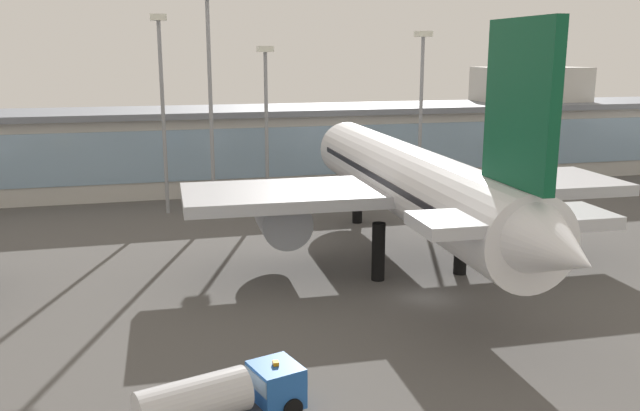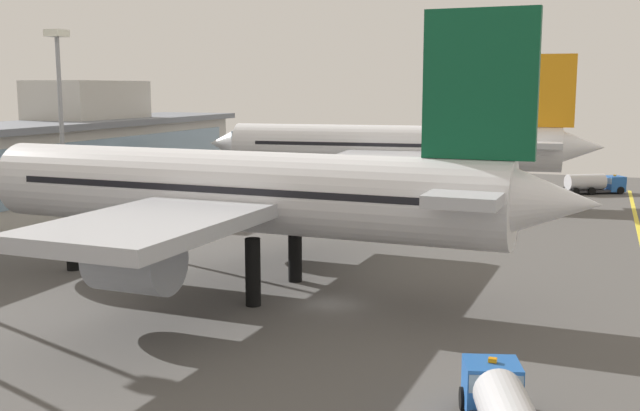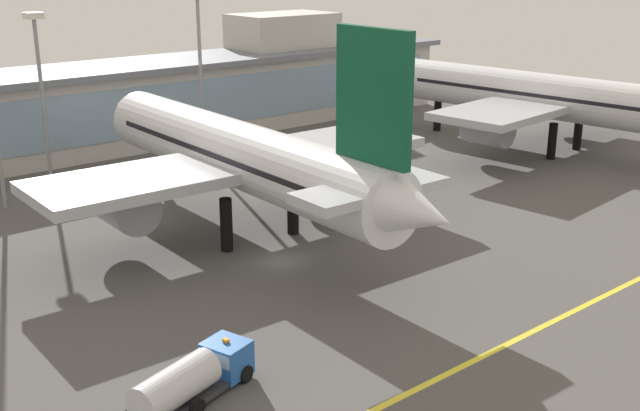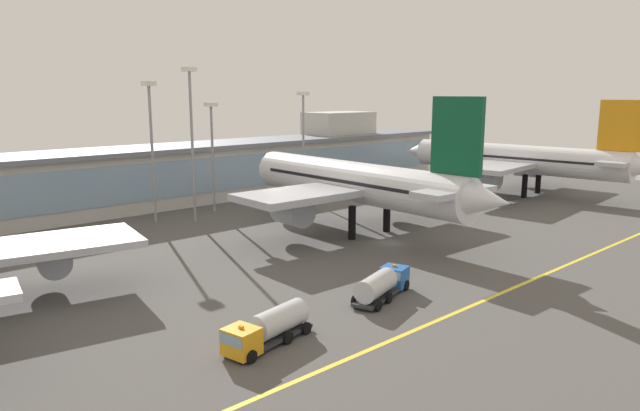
{
  "view_description": "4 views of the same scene",
  "coord_description": "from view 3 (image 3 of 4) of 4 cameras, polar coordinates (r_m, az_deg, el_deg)",
  "views": [
    {
      "loc": [
        -20.36,
        -45.58,
        18.49
      ],
      "look_at": [
        -7.1,
        5.47,
        6.51
      ],
      "focal_mm": 37.93,
      "sensor_mm": 36.0,
      "label": 1
    },
    {
      "loc": [
        -49.21,
        -17.71,
        15.43
      ],
      "look_at": [
        9.89,
        4.42,
        5.46
      ],
      "focal_mm": 42.3,
      "sensor_mm": 36.0,
      "label": 2
    },
    {
      "loc": [
        -37.68,
        -50.28,
        25.49
      ],
      "look_at": [
        5.96,
        1.84,
        3.3
      ],
      "focal_mm": 43.82,
      "sensor_mm": 36.0,
      "label": 3
    },
    {
      "loc": [
        -60.92,
        -52.51,
        20.96
      ],
      "look_at": [
        -7.11,
        6.5,
        5.39
      ],
      "focal_mm": 32.71,
      "sensor_mm": 36.0,
      "label": 4
    }
  ],
  "objects": [
    {
      "name": "ground_plane",
      "position": [
        67.8,
        -2.87,
        -4.03
      ],
      "size": [
        180.0,
        180.0,
        0.0
      ],
      "primitive_type": "plane",
      "color": "#514F4C"
    },
    {
      "name": "apron_light_mast_far_east",
      "position": [
        98.9,
        -8.79,
        11.21
      ],
      "size": [
        1.8,
        1.8,
        21.04
      ],
      "color": "gray",
      "rests_on": "ground"
    },
    {
      "name": "airliner_far_right",
      "position": [
        108.12,
        16.19,
        7.61
      ],
      "size": [
        38.96,
        54.53,
        19.59
      ],
      "rotation": [
        0.0,
        0.0,
        1.67
      ],
      "color": "black",
      "rests_on": "ground"
    },
    {
      "name": "apron_light_mast_centre",
      "position": [
        92.62,
        -19.8,
        9.27
      ],
      "size": [
        1.8,
        1.8,
        19.22
      ],
      "color": "gray",
      "rests_on": "ground"
    },
    {
      "name": "terminal_building",
      "position": [
        107.33,
        -17.67,
        6.77
      ],
      "size": [
        130.5,
        14.0,
        16.25
      ],
      "color": "beige",
      "rests_on": "ground"
    },
    {
      "name": "airliner_near_right",
      "position": [
        72.4,
        -5.81,
        3.59
      ],
      "size": [
        38.84,
        51.6,
        20.45
      ],
      "rotation": [
        0.0,
        0.0,
        1.54
      ],
      "color": "black",
      "rests_on": "ground"
    },
    {
      "name": "taxiway_centreline_stripe",
      "position": [
        53.56,
        11.77,
        -10.75
      ],
      "size": [
        144.0,
        0.5,
        0.01
      ],
      "primitive_type": "cube",
      "color": "yellow",
      "rests_on": "ground"
    },
    {
      "name": "baggage_tug_near",
      "position": [
        47.84,
        -9.16,
        -12.26
      ],
      "size": [
        9.36,
        5.12,
        2.9
      ],
      "rotation": [
        0.0,
        0.0,
        0.29
      ],
      "color": "black",
      "rests_on": "ground"
    }
  ]
}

